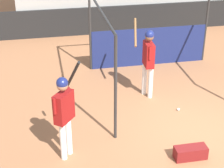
% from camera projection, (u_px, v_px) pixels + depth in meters
% --- Properties ---
extents(ground_plane, '(60.00, 60.00, 0.00)m').
position_uv_depth(ground_plane, '(200.00, 133.00, 8.88)').
color(ground_plane, '#9E6642').
extents(outfield_wall, '(24.00, 0.12, 1.09)m').
position_uv_depth(outfield_wall, '(128.00, 19.00, 15.07)').
color(outfield_wall, black).
rests_on(outfield_wall, ground).
extents(batting_cage, '(3.89, 3.93, 2.54)m').
position_uv_depth(batting_cage, '(156.00, 39.00, 11.34)').
color(batting_cage, '#282828').
rests_on(batting_cage, ground).
extents(player_batter, '(0.54, 0.98, 2.07)m').
position_uv_depth(player_batter, '(148.00, 56.00, 10.00)').
color(player_batter, white).
rests_on(player_batter, ground).
extents(player_waiting, '(0.63, 0.81, 2.18)m').
position_uv_depth(player_waiting, '(64.00, 109.00, 7.60)').
color(player_waiting, white).
rests_on(player_waiting, ground).
extents(equipment_bag, '(0.70, 0.28, 0.28)m').
position_uv_depth(equipment_bag, '(190.00, 153.00, 8.00)').
color(equipment_bag, maroon).
rests_on(equipment_bag, ground).
extents(baseball, '(0.07, 0.07, 0.07)m').
position_uv_depth(baseball, '(178.00, 109.00, 9.78)').
color(baseball, white).
rests_on(baseball, ground).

